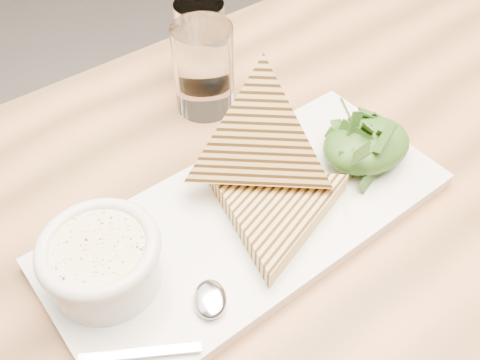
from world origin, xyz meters
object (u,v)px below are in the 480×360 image
glass_near (204,69)px  glass_far (201,38)px  soup_bowl (104,265)px  table_top (296,223)px  platter (250,219)px

glass_near → glass_far: (0.03, 0.07, -0.01)m
soup_bowl → glass_far: glass_far is taller
table_top → glass_near: size_ratio=9.78×
soup_bowl → glass_far: 0.36m
glass_near → glass_far: size_ratio=1.14×
table_top → glass_near: bearing=89.3°
glass_near → glass_far: bearing=64.8°
glass_far → table_top: bearing=-97.3°
table_top → soup_bowl: bearing=175.5°
soup_bowl → glass_near: bearing=42.6°
glass_far → soup_bowl: bearing=-132.6°
platter → soup_bowl: (-0.15, 0.00, 0.03)m
soup_bowl → glass_near: 0.28m
platter → table_top: bearing=-12.5°
table_top → platter: 0.06m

